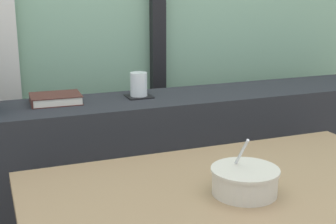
{
  "coord_description": "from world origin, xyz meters",
  "views": [
    {
      "loc": [
        -0.61,
        -1.2,
        1.26
      ],
      "look_at": [
        0.01,
        0.4,
        0.81
      ],
      "focal_mm": 50.53,
      "sensor_mm": 36.0,
      "label": 1
    }
  ],
  "objects_px": {
    "juice_glass": "(139,85)",
    "breakfast_table": "(237,221)",
    "closed_book": "(55,99)",
    "soup_bowl": "(245,181)",
    "coaster_square": "(139,96)"
  },
  "relations": [
    {
      "from": "juice_glass",
      "to": "soup_bowl",
      "type": "height_order",
      "value": "juice_glass"
    },
    {
      "from": "juice_glass",
      "to": "closed_book",
      "type": "xyz_separation_m",
      "value": [
        -0.33,
        0.02,
        -0.03
      ]
    },
    {
      "from": "juice_glass",
      "to": "soup_bowl",
      "type": "xyz_separation_m",
      "value": [
        0.06,
        -0.74,
        -0.13
      ]
    },
    {
      "from": "breakfast_table",
      "to": "closed_book",
      "type": "relative_size",
      "value": 6.21
    },
    {
      "from": "coaster_square",
      "to": "closed_book",
      "type": "distance_m",
      "value": 0.33
    },
    {
      "from": "coaster_square",
      "to": "breakfast_table",
      "type": "bearing_deg",
      "value": -84.15
    },
    {
      "from": "closed_book",
      "to": "soup_bowl",
      "type": "bearing_deg",
      "value": -62.37
    },
    {
      "from": "coaster_square",
      "to": "closed_book",
      "type": "xyz_separation_m",
      "value": [
        -0.33,
        0.02,
        0.01
      ]
    },
    {
      "from": "breakfast_table",
      "to": "soup_bowl",
      "type": "xyz_separation_m",
      "value": [
        -0.01,
        -0.05,
        0.14
      ]
    },
    {
      "from": "breakfast_table",
      "to": "juice_glass",
      "type": "distance_m",
      "value": 0.75
    },
    {
      "from": "breakfast_table",
      "to": "coaster_square",
      "type": "height_order",
      "value": "coaster_square"
    },
    {
      "from": "closed_book",
      "to": "soup_bowl",
      "type": "height_order",
      "value": "soup_bowl"
    },
    {
      "from": "closed_book",
      "to": "breakfast_table",
      "type": "bearing_deg",
      "value": -60.5
    },
    {
      "from": "breakfast_table",
      "to": "coaster_square",
      "type": "relative_size",
      "value": 12.06
    },
    {
      "from": "juice_glass",
      "to": "breakfast_table",
      "type": "bearing_deg",
      "value": -84.15
    }
  ]
}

